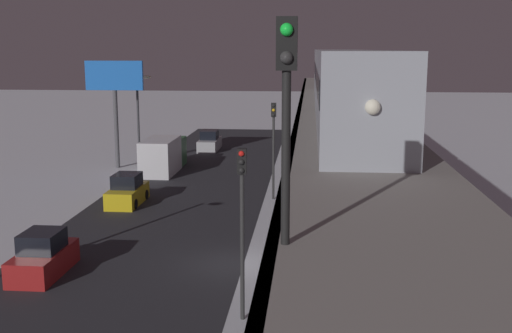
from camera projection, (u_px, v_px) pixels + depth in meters
The scene contains 14 objects.
ground_plane at pixel (230, 264), 29.02m from camera, with size 240.00×240.00×0.00m, color silver.
avenue_asphalt at pixel (128, 261), 29.44m from camera, with size 11.00×98.42×0.01m, color #28282D.
elevated_railway at pixel (347, 149), 27.55m from camera, with size 5.00×98.42×6.39m.
subway_train at pixel (342, 79), 35.32m from camera, with size 2.94×36.87×3.40m.
rail_signal at pixel (286, 92), 10.73m from camera, with size 0.36×0.41×4.00m.
sedan_yellow at pixel (127, 192), 40.20m from camera, with size 1.91×4.22×1.97m.
sedan_silver at pixel (210, 142), 61.59m from camera, with size 1.80×4.59×1.97m.
sedan_red at pixel (43, 257), 27.59m from camera, with size 1.80×4.01×1.97m.
box_truck at pixel (163, 155), 50.79m from camera, with size 2.40×7.40×2.80m.
traffic_light_near at pixel (242, 209), 22.34m from camera, with size 0.32×0.44×6.40m.
traffic_light_mid at pixel (274, 137), 40.84m from camera, with size 0.32×0.44×6.40m.
traffic_light_far at pixel (285, 109), 59.34m from camera, with size 0.32×0.44×6.40m.
commercial_billboard at pixel (115, 86), 51.34m from camera, with size 4.80×0.36×8.90m.
street_lamp_far at pixel (140, 108), 53.54m from camera, with size 1.35×0.44×7.65m.
Camera 1 is at (-3.62, 27.46, 9.86)m, focal length 43.81 mm.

